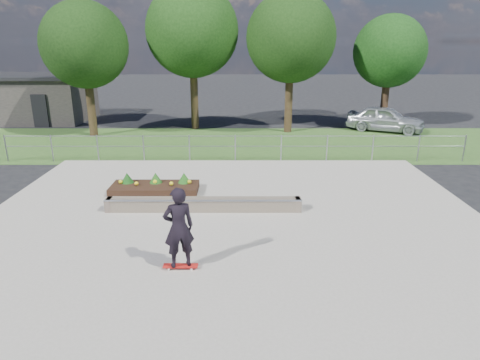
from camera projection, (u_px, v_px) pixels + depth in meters
name	position (u px, v px, depth m)	size (l,w,h in m)	color
ground	(233.00, 235.00, 11.68)	(120.00, 120.00, 0.00)	black
grass_verge	(236.00, 143.00, 22.14)	(30.00, 8.00, 0.02)	#305220
concrete_slab	(233.00, 234.00, 11.67)	(15.00, 15.00, 0.06)	gray
fence	(235.00, 145.00, 18.57)	(20.06, 0.06, 1.20)	gray
building	(26.00, 97.00, 28.31)	(8.40, 5.40, 3.00)	#322F2D
tree_far_left	(85.00, 45.00, 22.54)	(4.55, 4.55, 7.15)	#2F2113
tree_mid_left	(192.00, 31.00, 24.21)	(5.25, 5.25, 8.25)	#342414
tree_mid_right	(291.00, 38.00, 23.38)	(4.90, 4.90, 7.70)	#302113
tree_far_right	(390.00, 52.00, 25.05)	(4.20, 4.20, 6.60)	black
grind_ledge	(203.00, 204.00, 13.15)	(6.00, 0.44, 0.43)	brown
planter_bed	(155.00, 186.00, 14.87)	(3.00, 1.20, 0.61)	black
skateboarder	(179.00, 228.00, 9.53)	(0.80, 0.65, 1.98)	silver
parked_car	(385.00, 119.00, 24.96)	(1.75, 4.35, 1.48)	#AFB3B9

